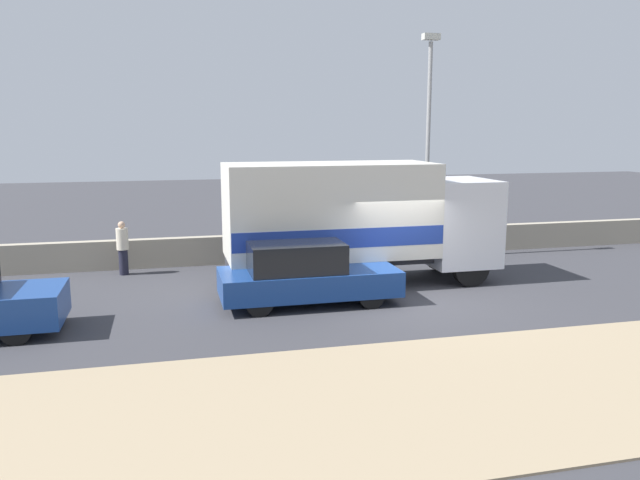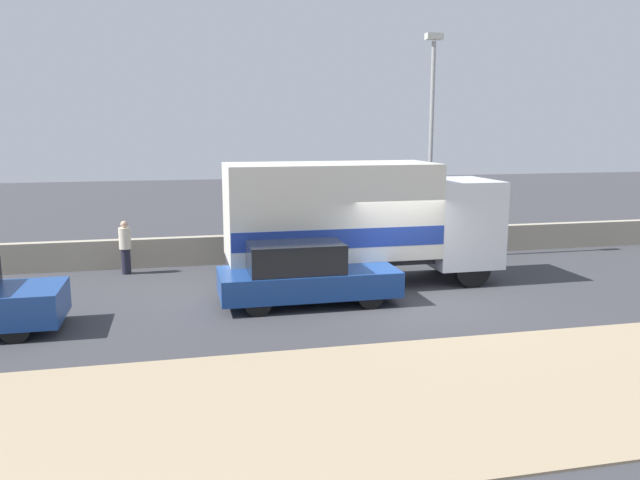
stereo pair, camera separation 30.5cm
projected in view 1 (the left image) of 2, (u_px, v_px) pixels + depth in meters
The scene contains 7 objects.
ground_plane at pixel (411, 300), 16.12m from camera, with size 80.00×80.00×0.00m, color #38383D.
dirt_shoulder_foreground at pixel (531, 384), 10.82m from camera, with size 60.00×5.12×0.04m.
stone_wall_backdrop at pixel (349, 244), 21.42m from camera, with size 60.00×0.35×0.92m.
street_lamp at pixel (428, 132), 20.63m from camera, with size 0.56×0.28×7.39m.
box_truck at pixel (356, 218), 17.50m from camera, with size 7.68×2.40×3.45m.
car_hatchback at pixel (304, 273), 15.70m from camera, with size 4.48×1.86×1.61m.
pedestrian at pixel (123, 247), 18.81m from camera, with size 0.36×0.36×1.64m.
Camera 1 is at (-6.01, -14.57, 4.40)m, focal length 35.00 mm.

